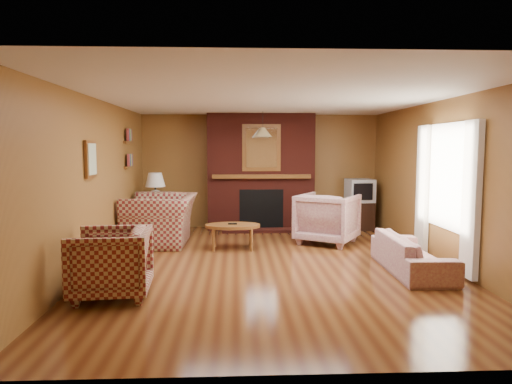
{
  "coord_description": "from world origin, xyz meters",
  "views": [
    {
      "loc": [
        -0.52,
        -6.52,
        1.71
      ],
      "look_at": [
        -0.2,
        0.6,
        1.01
      ],
      "focal_mm": 32.0,
      "sensor_mm": 36.0,
      "label": 1
    }
  ],
  "objects_px": {
    "plaid_loveseat": "(161,220)",
    "crt_tv": "(360,191)",
    "coffee_table": "(233,227)",
    "plaid_armchair": "(111,263)",
    "fireplace": "(261,173)",
    "table_lamp": "(155,187)",
    "tv_stand": "(359,216)",
    "floral_sofa": "(412,254)",
    "side_table": "(156,220)",
    "floral_armchair": "(327,218)"
  },
  "relations": [
    {
      "from": "plaid_loveseat",
      "to": "crt_tv",
      "type": "height_order",
      "value": "crt_tv"
    },
    {
      "from": "coffee_table",
      "to": "plaid_armchair",
      "type": "bearing_deg",
      "value": -119.6
    },
    {
      "from": "plaid_loveseat",
      "to": "plaid_armchair",
      "type": "height_order",
      "value": "plaid_loveseat"
    },
    {
      "from": "fireplace",
      "to": "plaid_loveseat",
      "type": "distance_m",
      "value": 2.47
    },
    {
      "from": "table_lamp",
      "to": "tv_stand",
      "type": "xyz_separation_m",
      "value": [
        4.15,
        0.35,
        -0.64
      ]
    },
    {
      "from": "floral_sofa",
      "to": "coffee_table",
      "type": "distance_m",
      "value": 2.9
    },
    {
      "from": "fireplace",
      "to": "side_table",
      "type": "height_order",
      "value": "fireplace"
    },
    {
      "from": "floral_armchair",
      "to": "coffee_table",
      "type": "bearing_deg",
      "value": 45.09
    },
    {
      "from": "plaid_armchair",
      "to": "table_lamp",
      "type": "xyz_separation_m",
      "value": [
        -0.15,
        3.81,
        0.53
      ]
    },
    {
      "from": "plaid_loveseat",
      "to": "side_table",
      "type": "bearing_deg",
      "value": -163.78
    },
    {
      "from": "fireplace",
      "to": "plaid_armchair",
      "type": "xyz_separation_m",
      "value": [
        -1.95,
        -4.34,
        -0.79
      ]
    },
    {
      "from": "fireplace",
      "to": "floral_sofa",
      "type": "height_order",
      "value": "fireplace"
    },
    {
      "from": "coffee_table",
      "to": "side_table",
      "type": "xyz_separation_m",
      "value": [
        -1.52,
        1.4,
        -0.08
      ]
    },
    {
      "from": "plaid_armchair",
      "to": "side_table",
      "type": "xyz_separation_m",
      "value": [
        -0.15,
        3.81,
        -0.11
      ]
    },
    {
      "from": "plaid_armchair",
      "to": "table_lamp",
      "type": "distance_m",
      "value": 3.85
    },
    {
      "from": "plaid_loveseat",
      "to": "floral_armchair",
      "type": "relative_size",
      "value": 1.36
    },
    {
      "from": "side_table",
      "to": "tv_stand",
      "type": "xyz_separation_m",
      "value": [
        4.15,
        0.35,
        0.0
      ]
    },
    {
      "from": "floral_armchair",
      "to": "crt_tv",
      "type": "height_order",
      "value": "crt_tv"
    },
    {
      "from": "tv_stand",
      "to": "crt_tv",
      "type": "distance_m",
      "value": 0.53
    },
    {
      "from": "table_lamp",
      "to": "tv_stand",
      "type": "bearing_deg",
      "value": 4.82
    },
    {
      "from": "fireplace",
      "to": "coffee_table",
      "type": "height_order",
      "value": "fireplace"
    },
    {
      "from": "plaid_armchair",
      "to": "floral_armchair",
      "type": "bearing_deg",
      "value": 128.01
    },
    {
      "from": "fireplace",
      "to": "plaid_loveseat",
      "type": "bearing_deg",
      "value": -141.7
    },
    {
      "from": "fireplace",
      "to": "side_table",
      "type": "bearing_deg",
      "value": -165.71
    },
    {
      "from": "fireplace",
      "to": "floral_sofa",
      "type": "bearing_deg",
      "value": -61.07
    },
    {
      "from": "table_lamp",
      "to": "coffee_table",
      "type": "bearing_deg",
      "value": -42.58
    },
    {
      "from": "fireplace",
      "to": "plaid_loveseat",
      "type": "height_order",
      "value": "fireplace"
    },
    {
      "from": "plaid_armchair",
      "to": "crt_tv",
      "type": "xyz_separation_m",
      "value": [
        4.0,
        4.15,
        0.42
      ]
    },
    {
      "from": "fireplace",
      "to": "tv_stand",
      "type": "bearing_deg",
      "value": -5.15
    },
    {
      "from": "plaid_loveseat",
      "to": "tv_stand",
      "type": "relative_size",
      "value": 2.33
    },
    {
      "from": "plaid_armchair",
      "to": "coffee_table",
      "type": "relative_size",
      "value": 0.94
    },
    {
      "from": "floral_armchair",
      "to": "crt_tv",
      "type": "distance_m",
      "value": 1.67
    },
    {
      "from": "coffee_table",
      "to": "crt_tv",
      "type": "relative_size",
      "value": 1.66
    },
    {
      "from": "tv_stand",
      "to": "plaid_loveseat",
      "type": "bearing_deg",
      "value": -162.89
    },
    {
      "from": "crt_tv",
      "to": "coffee_table",
      "type": "bearing_deg",
      "value": -146.5
    },
    {
      "from": "plaid_armchair",
      "to": "coffee_table",
      "type": "height_order",
      "value": "plaid_armchair"
    },
    {
      "from": "side_table",
      "to": "floral_sofa",
      "type": "bearing_deg",
      "value": -35.96
    },
    {
      "from": "tv_stand",
      "to": "floral_armchair",
      "type": "bearing_deg",
      "value": -126.19
    },
    {
      "from": "fireplace",
      "to": "floral_armchair",
      "type": "relative_size",
      "value": 2.44
    },
    {
      "from": "plaid_armchair",
      "to": "floral_sofa",
      "type": "distance_m",
      "value": 3.96
    },
    {
      "from": "plaid_armchair",
      "to": "tv_stand",
      "type": "distance_m",
      "value": 5.77
    },
    {
      "from": "fireplace",
      "to": "plaid_armchair",
      "type": "height_order",
      "value": "fireplace"
    },
    {
      "from": "floral_sofa",
      "to": "coffee_table",
      "type": "height_order",
      "value": "floral_sofa"
    },
    {
      "from": "plaid_loveseat",
      "to": "side_table",
      "type": "xyz_separation_m",
      "value": [
        -0.25,
        0.93,
        -0.15
      ]
    },
    {
      "from": "plaid_armchair",
      "to": "crt_tv",
      "type": "distance_m",
      "value": 5.78
    },
    {
      "from": "coffee_table",
      "to": "fireplace",
      "type": "bearing_deg",
      "value": 73.28
    },
    {
      "from": "plaid_loveseat",
      "to": "side_table",
      "type": "relative_size",
      "value": 2.34
    },
    {
      "from": "plaid_loveseat",
      "to": "crt_tv",
      "type": "distance_m",
      "value": 4.12
    },
    {
      "from": "plaid_loveseat",
      "to": "plaid_armchair",
      "type": "bearing_deg",
      "value": -0.87
    },
    {
      "from": "plaid_armchair",
      "to": "crt_tv",
      "type": "height_order",
      "value": "crt_tv"
    }
  ]
}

